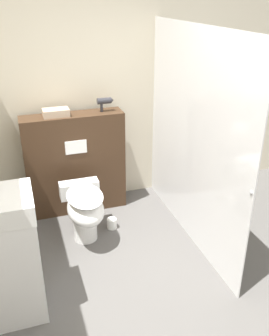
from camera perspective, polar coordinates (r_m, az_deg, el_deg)
name	(u,v)px	position (r m, az deg, el deg)	size (l,w,h in m)	color
ground_plane	(179,324)	(3.02, 6.82, -22.48)	(12.00, 12.00, 0.00)	#565451
wall_back	(105,91)	(4.12, -4.51, 11.57)	(8.00, 0.06, 2.50)	beige
partition_panel	(75,163)	(4.07, -9.01, 0.69)	(1.05, 0.27, 1.10)	#3D2819
shower_glass	(192,140)	(3.46, 8.77, 4.24)	(0.04, 1.97, 1.99)	silver
toilet	(85,209)	(3.60, -7.61, -6.26)	(0.39, 0.63, 0.55)	white
sink_vanity	(5,257)	(2.91, -19.16, -12.71)	(0.50, 0.44, 1.14)	white
hair_drier	(105,101)	(3.91, -4.55, 10.09)	(0.18, 0.06, 0.14)	#2D2D33
folded_towel	(56,113)	(3.84, -11.88, 8.27)	(0.26, 0.16, 0.07)	tan
spare_toilet_roll	(112,223)	(3.91, -3.47, -8.43)	(0.10, 0.10, 0.11)	white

